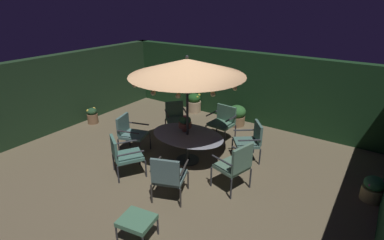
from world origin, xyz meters
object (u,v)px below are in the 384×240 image
Objects in this scene: centerpiece_planter at (185,122)px; patio_umbrella at (187,67)px; patio_chair_northeast at (130,131)px; patio_dining_table at (188,139)px; patio_chair_south at (236,164)px; potted_plant_front_corner at (237,115)px; patio_chair_north at (176,117)px; potted_plant_right_near at (373,189)px; potted_plant_back_center at (92,115)px; ottoman_footrest at (137,221)px; patio_chair_east at (124,154)px; patio_chair_west at (223,120)px; patio_chair_southwest at (251,139)px; patio_chair_southeast at (168,175)px; potted_plant_left_far at (194,103)px.

patio_umbrella is at bearing -38.79° from centerpiece_planter.
patio_dining_table is at bearing 17.17° from patio_chair_northeast.
patio_chair_south is 1.67× the size of potted_plant_front_corner.
patio_chair_north is 1.86× the size of potted_plant_right_near.
centerpiece_planter is 0.81× the size of potted_plant_back_center.
ottoman_footrest is 4.52m from potted_plant_right_near.
patio_umbrella reaches higher than patio_chair_south.
patio_chair_east is at bearing -158.90° from patio_chair_south.
patio_chair_east reaches higher than potted_plant_back_center.
centerpiece_planter is at bearing -102.02° from patio_chair_west.
centerpiece_planter reaches higher than potted_plant_front_corner.
patio_chair_northeast is 1.54× the size of potted_plant_front_corner.
patio_chair_south is 1.74× the size of ottoman_footrest.
centerpiece_planter is 0.43× the size of patio_chair_southwest.
patio_chair_northeast is at bearing -152.67° from patio_chair_southwest.
potted_plant_front_corner is at bearing 125.10° from patio_chair_southwest.
ottoman_footrest is (0.65, -4.03, -0.21)m from patio_chair_west.
centerpiece_planter is 0.38× the size of patio_chair_south.
patio_chair_northeast is at bearing -162.83° from patio_umbrella.
patio_umbrella is at bearing 17.17° from patio_chair_northeast.
patio_chair_northeast is at bearing -155.66° from centerpiece_planter.
patio_chair_east is 2.43m from patio_chair_south.
patio_chair_north is 1.50m from patio_chair_northeast.
patio_chair_southeast is at bearing 101.60° from ottoman_footrest.
patio_dining_table is at bearing 58.09° from patio_chair_east.
patio_chair_southwest reaches higher than patio_chair_east.
patio_chair_north is at bearing -124.60° from potted_plant_front_corner.
potted_plant_back_center is at bearing 153.53° from patio_chair_east.
potted_plant_left_far is at bearing 108.38° from patio_chair_north.
potted_plant_right_near is at bearing 34.13° from patio_chair_southeast.
patio_umbrella reaches higher than patio_chair_west.
patio_chair_southwest reaches higher than patio_chair_north.
patio_chair_east reaches higher than potted_plant_right_near.
patio_chair_southeast is at bearing -105.52° from patio_chair_southwest.
patio_dining_table is at bearing -94.80° from patio_chair_west.
potted_plant_back_center is (-3.80, -2.43, -0.07)m from potted_plant_front_corner.
patio_chair_southwest is (2.65, 1.37, -0.03)m from patio_chair_northeast.
potted_plant_right_near is at bearing -2.60° from patio_chair_southwest.
patio_dining_table is 1.52m from patio_chair_southwest.
patio_chair_west is at bearing -83.51° from potted_plant_front_corner.
centerpiece_planter is (-0.17, 0.13, 0.34)m from patio_dining_table.
patio_chair_east is at bearing 142.09° from ottoman_footrest.
patio_chair_southeast is 2.96m from patio_chair_west.
patio_chair_southeast reaches higher than patio_dining_table.
patio_umbrella reaches higher than centerpiece_planter.
ottoman_footrest is at bearing -64.91° from potted_plant_left_far.
patio_chair_southeast reaches higher than patio_chair_east.
patio_chair_south is (2.27, 0.88, 0.08)m from patio_chair_east.
patio_umbrella is 3.88m from potted_plant_left_far.
potted_plant_right_near is (2.63, -0.12, -0.29)m from patio_chair_southwest.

